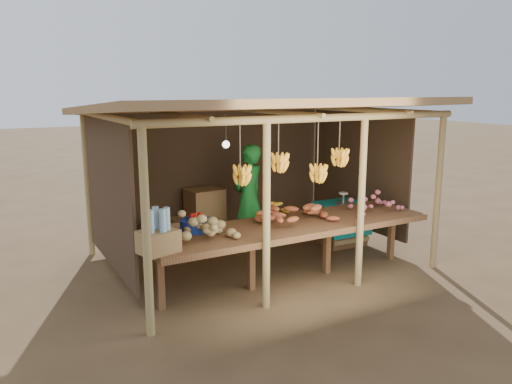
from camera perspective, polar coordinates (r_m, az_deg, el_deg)
ground at (r=7.59m, az=-0.00°, el=-7.78°), size 60.00×60.00×0.00m
stall_structure at (r=7.20m, az=-0.39°, el=6.82°), size 4.70×3.50×2.43m
counter at (r=6.59m, az=4.03°, el=-4.12°), size 3.90×1.05×0.80m
potato_heap at (r=5.87m, az=-8.23°, el=-3.70°), size 1.30×1.01×0.37m
sweet_potato_heap at (r=6.60m, az=4.21°, el=-1.94°), size 1.05×0.65×0.36m
onion_heap at (r=7.36m, az=13.18°, el=-0.80°), size 0.88×0.56×0.36m
banana_pile at (r=6.89m, az=2.05°, el=-1.39°), size 0.56×0.39×0.34m
tomato_basin at (r=6.27m, az=-6.84°, el=-3.61°), size 0.41×0.41×0.21m
bottle_box at (r=5.47m, az=-11.13°, el=-4.91°), size 0.46×0.41×0.50m
vendor at (r=7.86m, az=-0.85°, el=-0.67°), size 0.73×0.63×1.69m
tarp_crate at (r=8.39m, az=9.69°, el=-3.40°), size 0.79×0.69×0.90m
carton_stack at (r=8.26m, az=-7.15°, el=-3.36°), size 1.20×0.48×0.90m
burlap_sacks at (r=8.02m, az=-11.20°, el=-5.02°), size 0.83×0.44×0.59m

